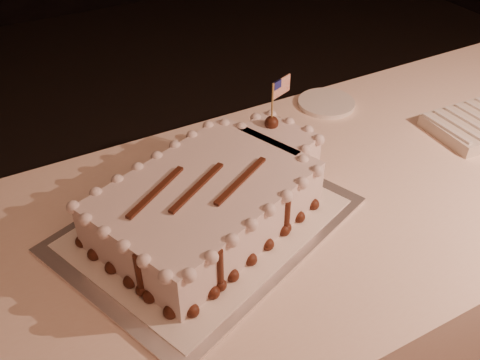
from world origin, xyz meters
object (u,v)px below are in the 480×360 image
napkin_stack (477,124)px  side_plate (326,103)px  cake_board (207,224)px  sheet_cake (215,196)px  banquet_table (284,310)px

napkin_stack → side_plate: (-0.27, 0.30, -0.01)m
cake_board → sheet_cake: size_ratio=1.01×
sheet_cake → napkin_stack: (0.76, -0.02, -0.04)m
cake_board → side_plate: size_ratio=3.57×
cake_board → sheet_cake: sheet_cake is taller
cake_board → side_plate: side_plate is taller
banquet_table → napkin_stack: napkin_stack is taller
cake_board → napkin_stack: 0.79m
cake_board → side_plate: bearing=8.3°
sheet_cake → napkin_stack: size_ratio=2.23×
cake_board → napkin_stack: bearing=-21.5°
banquet_table → sheet_cake: (-0.17, 0.03, 0.44)m
banquet_table → sheet_cake: 0.47m
sheet_cake → napkin_stack: 0.76m
banquet_table → side_plate: bearing=44.4°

